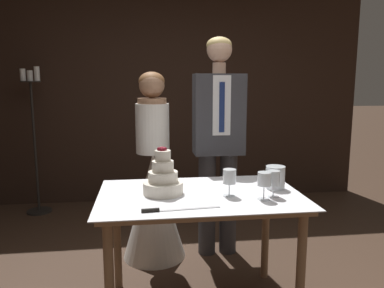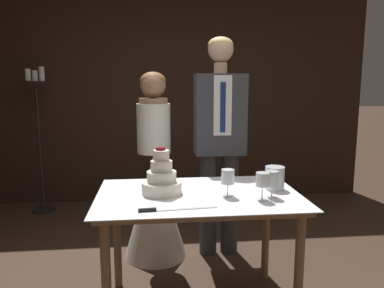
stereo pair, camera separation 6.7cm
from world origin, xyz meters
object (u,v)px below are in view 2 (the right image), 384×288
at_px(cake_table, 198,208).
at_px(wine_glass_near, 272,180).
at_px(tiered_cake, 162,179).
at_px(wine_glass_middle, 228,177).
at_px(cake_knife, 163,209).
at_px(bride, 155,191).
at_px(hurricane_candle, 275,178).
at_px(groom, 220,136).
at_px(candle_stand, 39,139).
at_px(wine_glass_far, 262,180).

xyz_separation_m(cake_table, wine_glass_near, (0.45, -0.12, 0.21)).
relative_size(tiered_cake, wine_glass_middle, 1.77).
xyz_separation_m(cake_knife, bride, (-0.04, 1.10, -0.22)).
bearing_deg(tiered_cake, hurricane_candle, 1.48).
bearing_deg(groom, cake_knife, -115.15).
xyz_separation_m(cake_table, cake_knife, (-0.24, -0.30, 0.10)).
bearing_deg(cake_table, candle_stand, 127.10).
distance_m(cake_knife, groom, 1.24).
bearing_deg(candle_stand, bride, -44.75).
distance_m(wine_glass_near, candle_stand, 3.02).
xyz_separation_m(wine_glass_near, hurricane_candle, (0.07, 0.17, -0.04)).
distance_m(hurricane_candle, candle_stand, 2.94).
xyz_separation_m(cake_table, wine_glass_far, (0.37, -0.17, 0.22)).
bearing_deg(wine_glass_middle, cake_table, 158.28).
xyz_separation_m(wine_glass_far, candle_stand, (-1.96, 2.27, -0.06)).
bearing_deg(bride, wine_glass_far, -56.25).
bearing_deg(cake_knife, wine_glass_middle, 24.14).
bearing_deg(groom, cake_table, -109.21).
height_order(tiered_cake, cake_knife, tiered_cake).
bearing_deg(wine_glass_far, cake_table, 155.46).
distance_m(cake_table, wine_glass_far, 0.46).
xyz_separation_m(tiered_cake, cake_knife, (-0.00, -0.33, -0.09)).
relative_size(wine_glass_middle, groom, 0.09).
bearing_deg(cake_knife, wine_glass_far, 7.30).
relative_size(hurricane_candle, groom, 0.08).
bearing_deg(wine_glass_middle, cake_knife, -151.07).
relative_size(wine_glass_middle, hurricane_candle, 1.12).
xyz_separation_m(wine_glass_far, hurricane_candle, (0.15, 0.22, -0.05)).
height_order(wine_glass_far, groom, groom).
relative_size(cake_knife, hurricane_candle, 2.92).
distance_m(groom, candle_stand, 2.29).
xyz_separation_m(cake_table, groom, (0.28, 0.80, 0.36)).
height_order(cake_table, wine_glass_far, wine_glass_far).
height_order(cake_table, groom, groom).
distance_m(tiered_cake, hurricane_candle, 0.76).
height_order(hurricane_candle, groom, groom).
height_order(wine_glass_far, hurricane_candle, wine_glass_far).
height_order(wine_glass_near, wine_glass_middle, wine_glass_middle).
height_order(wine_glass_far, bride, bride).
distance_m(cake_table, cake_knife, 0.40).
relative_size(cake_table, tiered_cake, 4.26).
distance_m(cake_table, wine_glass_middle, 0.29).
relative_size(cake_knife, candle_stand, 0.27).
bearing_deg(tiered_cake, cake_table, -7.90).
bearing_deg(hurricane_candle, groom, 107.86).
bearing_deg(cake_table, tiered_cake, 172.10).
bearing_deg(groom, wine_glass_near, -79.74).
xyz_separation_m(hurricane_candle, groom, (-0.24, 0.75, 0.19)).
bearing_deg(bride, cake_knife, -87.82).
xyz_separation_m(cake_knife, hurricane_candle, (0.76, 0.35, 0.07)).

